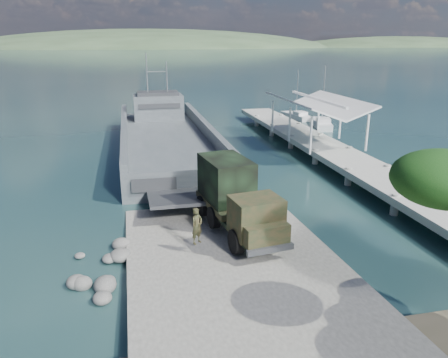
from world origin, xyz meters
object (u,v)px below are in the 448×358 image
soldier (197,233)px  sailboat_far (297,116)px  pier (320,139)px  military_truck (235,197)px  sailboat_near (322,124)px  landing_craft (166,144)px

soldier → sailboat_far: bearing=23.9°
soldier → sailboat_far: 41.78m
pier → soldier: bearing=-129.2°
military_truck → sailboat_far: sailboat_far is taller
pier → sailboat_near: size_ratio=5.72×
landing_craft → sailboat_far: landing_craft is taller
pier → soldier: pier is taller
sailboat_near → pier: bearing=-98.8°
pier → landing_craft: bearing=162.2°
landing_craft → sailboat_far: bearing=37.2°
landing_craft → pier: bearing=-17.5°
military_truck → sailboat_near: bearing=49.0°
pier → landing_craft: size_ratio=1.33×
sailboat_near → soldier: bearing=-107.2°
pier → soldier: 23.00m
pier → sailboat_near: bearing=64.3°
landing_craft → soldier: bearing=-91.2°
pier → soldier: size_ratio=23.82×
soldier → sailboat_far: sailboat_far is taller
pier → sailboat_far: bearing=74.5°
pier → military_truck: bearing=-127.7°
pier → landing_craft: landing_craft is taller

